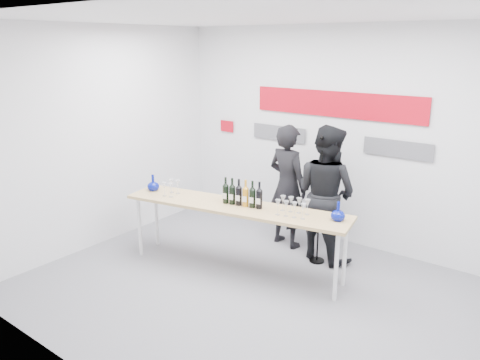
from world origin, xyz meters
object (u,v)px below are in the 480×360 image
at_px(tasting_table, 235,210).
at_px(presenter_right, 326,193).
at_px(presenter_left, 287,186).
at_px(mic_stand, 318,225).

bearing_deg(tasting_table, presenter_right, 43.57).
xyz_separation_m(tasting_table, presenter_right, (0.71, 1.00, 0.10)).
bearing_deg(presenter_left, mic_stand, 169.21).
xyz_separation_m(tasting_table, presenter_left, (0.10, 1.05, 0.07)).
bearing_deg(presenter_left, presenter_right, -174.72).
height_order(tasting_table, presenter_left, presenter_left).
bearing_deg(presenter_right, presenter_left, 6.36).
relative_size(tasting_table, mic_stand, 1.73).
bearing_deg(mic_stand, presenter_left, 145.99).
relative_size(presenter_left, presenter_right, 0.97).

